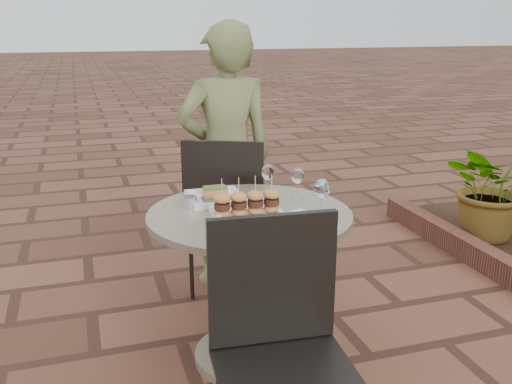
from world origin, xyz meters
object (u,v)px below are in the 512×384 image
object	(u,v)px
cafe_table	(250,264)
plate_salmon	(215,197)
plate_tuna	(297,225)
chair_near	(280,335)
plate_sliders	(247,208)
chair_far	(226,204)
diner	(226,158)

from	to	relation	value
cafe_table	plate_salmon	bearing A→B (deg)	116.69
plate_tuna	chair_near	bearing A→B (deg)	-116.76
plate_sliders	plate_tuna	distance (m)	0.24
cafe_table	plate_sliders	bearing A→B (deg)	-114.71
chair_far	plate_salmon	bearing A→B (deg)	93.92
cafe_table	chair_near	xyz separation A→B (m)	(-0.11, -0.72, 0.07)
chair_near	plate_sliders	distance (m)	0.70
diner	cafe_table	bearing A→B (deg)	83.25
diner	plate_sliders	distance (m)	0.93
plate_salmon	chair_near	bearing A→B (deg)	-90.46
chair_far	chair_near	size ratio (longest dim) A/B	1.00
chair_near	diner	distance (m)	1.60
plate_tuna	plate_sliders	bearing A→B (deg)	129.95
chair_near	plate_sliders	xyz separation A→B (m)	(0.08, 0.65, 0.22)
plate_sliders	plate_tuna	bearing A→B (deg)	-50.05
chair_far	diner	bearing A→B (deg)	-81.41
chair_far	plate_salmon	distance (m)	0.55
cafe_table	plate_salmon	distance (m)	0.35
cafe_table	plate_sliders	world-z (taller)	plate_sliders
chair_near	plate_salmon	xyz separation A→B (m)	(0.01, 0.92, 0.20)
cafe_table	chair_near	world-z (taller)	chair_near
plate_salmon	cafe_table	bearing A→B (deg)	-63.31
diner	plate_salmon	bearing A→B (deg)	72.21
chair_near	plate_salmon	distance (m)	0.94
plate_sliders	cafe_table	bearing A→B (deg)	65.29
plate_tuna	diner	bearing A→B (deg)	90.37
chair_far	plate_tuna	xyz separation A→B (m)	(0.05, -0.93, 0.20)
chair_far	plate_tuna	world-z (taller)	chair_far
chair_far	chair_near	bearing A→B (deg)	106.61
plate_sliders	plate_tuna	world-z (taller)	plate_sliders
chair_far	diner	distance (m)	0.28
diner	plate_tuna	bearing A→B (deg)	91.47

